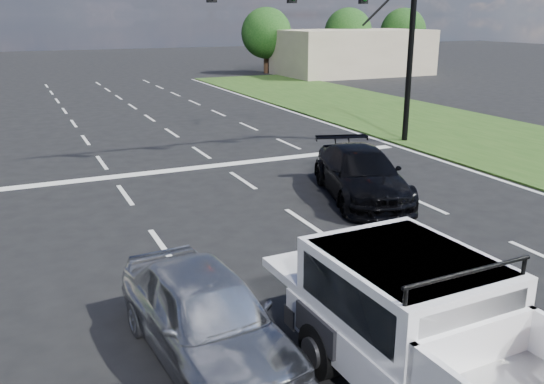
# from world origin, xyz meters

# --- Properties ---
(ground) EXTENTS (160.00, 160.00, 0.00)m
(ground) POSITION_xyz_m (0.00, 0.00, 0.00)
(ground) COLOR black
(ground) RESTS_ON ground
(road_markings) EXTENTS (17.75, 60.00, 0.01)m
(road_markings) POSITION_xyz_m (0.00, 6.56, 0.01)
(road_markings) COLOR silver
(road_markings) RESTS_ON ground
(traffic_signal) EXTENTS (9.11, 0.31, 7.00)m
(traffic_signal) POSITION_xyz_m (7.20, 10.50, 4.73)
(traffic_signal) COLOR black
(traffic_signal) RESTS_ON ground
(building_right) EXTENTS (12.00, 7.00, 3.60)m
(building_right) POSITION_xyz_m (22.00, 34.00, 1.80)
(building_right) COLOR beige
(building_right) RESTS_ON ground
(tree_far_d) EXTENTS (4.20, 4.20, 5.40)m
(tree_far_d) POSITION_xyz_m (16.00, 38.00, 3.29)
(tree_far_d) COLOR #332114
(tree_far_d) RESTS_ON ground
(tree_far_e) EXTENTS (4.20, 4.20, 5.40)m
(tree_far_e) POSITION_xyz_m (24.00, 38.00, 3.29)
(tree_far_e) COLOR #332114
(tree_far_e) RESTS_ON ground
(tree_far_f) EXTENTS (4.20, 4.20, 5.40)m
(tree_far_f) POSITION_xyz_m (30.00, 38.00, 3.29)
(tree_far_f) COLOR #332114
(tree_far_f) RESTS_ON ground
(pickup_truck) EXTENTS (2.33, 5.56, 2.06)m
(pickup_truck) POSITION_xyz_m (0.04, -3.13, 0.97)
(pickup_truck) COLOR black
(pickup_truck) RESTS_ON ground
(silver_sedan) EXTENTS (1.94, 4.11, 1.36)m
(silver_sedan) POSITION_xyz_m (-2.20, -0.45, 0.68)
(silver_sedan) COLOR #B5B7BC
(silver_sedan) RESTS_ON ground
(black_coupe) EXTENTS (3.12, 4.95, 1.34)m
(black_coupe) POSITION_xyz_m (4.01, 5.07, 0.67)
(black_coupe) COLOR black
(black_coupe) RESTS_ON ground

